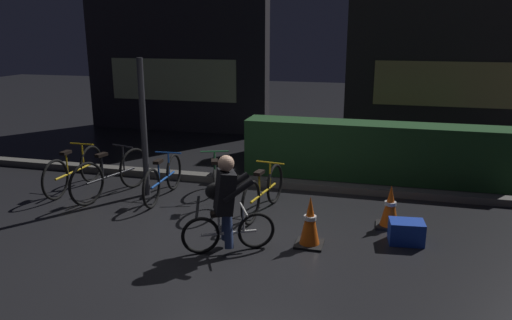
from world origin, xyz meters
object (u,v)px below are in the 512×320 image
(street_post, at_px, (144,128))
(parked_bike_right_mid, at_px, (263,192))
(parked_bike_left_mid, at_px, (112,175))
(parked_bike_leftmost, at_px, (74,171))
(traffic_cone_near, at_px, (310,222))
(blue_crate, at_px, (406,232))
(cyclist, at_px, (226,203))
(parked_bike_center_right, at_px, (215,181))
(traffic_cone_far, at_px, (390,207))
(parked_bike_center_left, at_px, (163,179))

(street_post, xyz_separation_m, parked_bike_right_mid, (2.10, -0.33, -0.80))
(parked_bike_left_mid, height_order, parked_bike_right_mid, parked_bike_left_mid)
(parked_bike_leftmost, distance_m, traffic_cone_near, 4.44)
(parked_bike_leftmost, relative_size, traffic_cone_near, 2.51)
(blue_crate, height_order, cyclist, cyclist)
(parked_bike_left_mid, distance_m, traffic_cone_near, 3.66)
(parked_bike_center_right, relative_size, blue_crate, 3.69)
(street_post, height_order, traffic_cone_far, street_post)
(parked_bike_leftmost, height_order, traffic_cone_far, parked_bike_leftmost)
(parked_bike_leftmost, bearing_deg, parked_bike_left_mid, -96.78)
(parked_bike_center_left, relative_size, blue_crate, 3.56)
(parked_bike_left_mid, height_order, traffic_cone_far, parked_bike_left_mid)
(parked_bike_center_left, bearing_deg, parked_bike_right_mid, -100.30)
(parked_bike_left_mid, bearing_deg, traffic_cone_far, -77.57)
(parked_bike_center_right, height_order, traffic_cone_near, parked_bike_center_right)
(parked_bike_leftmost, height_order, parked_bike_center_left, parked_bike_leftmost)
(parked_bike_leftmost, relative_size, traffic_cone_far, 2.74)
(cyclist, bearing_deg, parked_bike_left_mid, 121.51)
(parked_bike_right_mid, distance_m, blue_crate, 2.15)
(traffic_cone_near, bearing_deg, blue_crate, 18.32)
(traffic_cone_far, bearing_deg, street_post, 174.16)
(traffic_cone_far, height_order, blue_crate, traffic_cone_far)
(parked_bike_center_left, xyz_separation_m, parked_bike_center_right, (0.89, 0.03, 0.03))
(street_post, xyz_separation_m, cyclist, (1.97, -1.71, -0.51))
(parked_bike_leftmost, relative_size, parked_bike_center_left, 1.07)
(parked_bike_left_mid, relative_size, blue_crate, 3.89)
(parked_bike_left_mid, bearing_deg, parked_bike_center_right, -70.22)
(parked_bike_center_left, bearing_deg, blue_crate, -104.53)
(parked_bike_center_right, xyz_separation_m, traffic_cone_near, (1.72, -1.24, -0.03))
(parked_bike_leftmost, height_order, parked_bike_right_mid, parked_bike_leftmost)
(parked_bike_center_right, bearing_deg, parked_bike_leftmost, 71.66)
(street_post, xyz_separation_m, parked_bike_center_right, (1.24, -0.06, -0.78))
(street_post, relative_size, parked_bike_right_mid, 1.43)
(parked_bike_center_left, bearing_deg, traffic_cone_near, -117.41)
(cyclist, bearing_deg, blue_crate, -7.09)
(traffic_cone_near, bearing_deg, parked_bike_right_mid, 131.32)
(parked_bike_leftmost, xyz_separation_m, blue_crate, (5.48, -0.80, -0.20))
(parked_bike_left_mid, height_order, parked_bike_center_left, parked_bike_left_mid)
(parked_bike_left_mid, xyz_separation_m, traffic_cone_far, (4.49, -0.20, -0.07))
(street_post, distance_m, traffic_cone_far, 4.06)
(parked_bike_center_left, xyz_separation_m, parked_bike_right_mid, (1.76, -0.24, 0.01))
(parked_bike_right_mid, xyz_separation_m, traffic_cone_near, (0.86, -0.97, -0.01))
(parked_bike_center_right, bearing_deg, street_post, 68.05)
(parked_bike_center_right, bearing_deg, traffic_cone_near, -145.21)
(blue_crate, bearing_deg, parked_bike_center_left, 167.98)
(parked_bike_right_mid, distance_m, traffic_cone_near, 1.30)
(street_post, height_order, parked_bike_left_mid, street_post)
(parked_bike_leftmost, bearing_deg, parked_bike_right_mid, -93.08)
(street_post, bearing_deg, parked_bike_center_right, -2.58)
(parked_bike_right_mid, bearing_deg, parked_bike_left_mid, 95.54)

